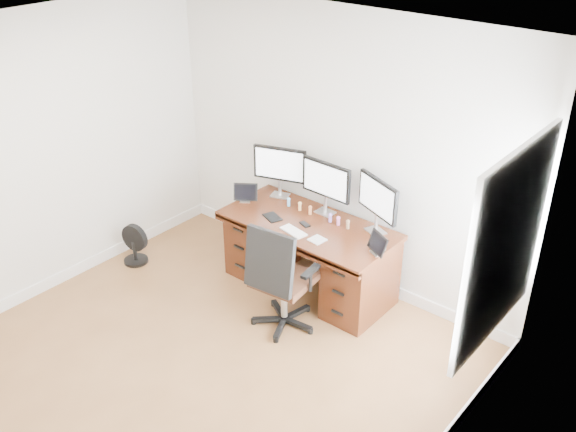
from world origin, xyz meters
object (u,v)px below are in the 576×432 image
Objects in this scene: monitor_center at (326,182)px; keyboard at (293,231)px; office_chair at (281,294)px; desk at (310,253)px; floor_fan at (134,245)px.

monitor_center is 0.59m from keyboard.
monitor_center is at bearing 95.20° from office_chair.
floor_fan is at bearing -154.67° from desk.
office_chair is at bearing -54.47° from keyboard.
keyboard is at bearing 7.31° from floor_fan.
desk is at bearing -87.96° from monitor_center.
keyboard is (0.00, -0.25, 0.36)m from desk.
keyboard reaches higher than floor_fan.
monitor_center is 2.05× the size of keyboard.
office_chair is 0.60m from keyboard.
desk is at bearing 101.24° from keyboard.
keyboard is (-0.19, 0.40, 0.41)m from office_chair.
office_chair is (0.19, -0.65, -0.05)m from desk.
keyboard is at bearing -89.47° from desk.
floor_fan is at bearing -151.31° from keyboard.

